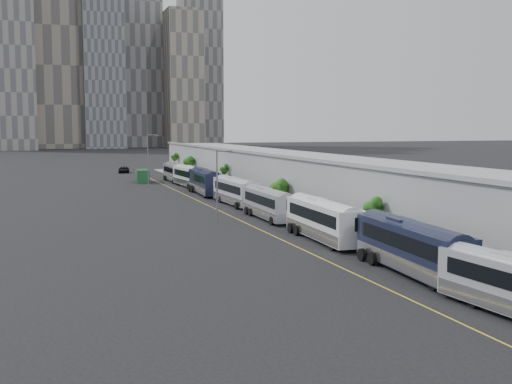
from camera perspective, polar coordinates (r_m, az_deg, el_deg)
name	(u,v)px	position (r m, az deg, el deg)	size (l,w,h in m)	color
sidewalk	(301,209)	(84.87, 4.03, -1.55)	(10.00, 170.00, 0.12)	gray
lane_line	(225,213)	(81.43, -2.81, -1.89)	(0.12, 160.00, 0.02)	gold
depot	(329,182)	(86.11, 6.49, 0.85)	(12.45, 160.40, 7.20)	gray
skyline	(78,49)	(349.70, -15.51, 12.18)	(145.00, 64.00, 120.00)	slate
bus_1	(411,251)	(49.37, 13.64, -5.15)	(3.61, 13.76, 3.98)	#161B32
bus_2	(323,223)	(62.02, 6.00, -2.80)	(3.23, 13.63, 3.96)	white
bus_3	(269,206)	(75.97, 1.13, -1.27)	(2.80, 12.54, 3.66)	gray
bus_4	(236,194)	(89.70, -1.83, -0.15)	(3.00, 13.05, 3.79)	#BABBC5
bus_5	(205,184)	(104.04, -4.53, 0.74)	(3.50, 14.15, 4.10)	black
bus_6	(189,178)	(117.21, -5.95, 1.24)	(3.40, 13.27, 3.84)	white
bus_7	(175,174)	(128.80, -7.22, 1.61)	(2.81, 12.56, 3.67)	slate
tree_1	(372,209)	(61.34, 10.27, -1.50)	(1.58, 1.58, 4.05)	black
tree_2	(279,189)	(82.99, 2.03, 0.31)	(2.22, 2.22, 4.08)	black
tree_3	(224,171)	(109.44, -2.84, 1.88)	(1.09, 1.09, 4.09)	black
tree_4	(189,162)	(133.70, -6.00, 2.66)	(2.10, 2.10, 4.68)	black
tree_5	(175,158)	(149.97, -7.25, 3.02)	(1.32, 1.32, 4.46)	black
street_lamp_near	(219,181)	(72.44, -3.33, 0.99)	(2.04, 0.22, 8.31)	#59595E
street_lamp_far	(149,157)	(115.58, -9.50, 3.05)	(2.04, 0.22, 9.56)	#59595E
shipping_container	(143,176)	(127.89, -10.03, 1.41)	(2.36, 5.84, 2.53)	#134020
suv	(124,170)	(155.54, -11.66, 1.95)	(2.44, 5.30, 1.47)	black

